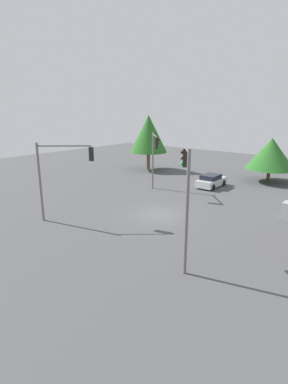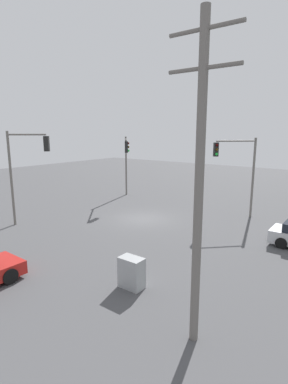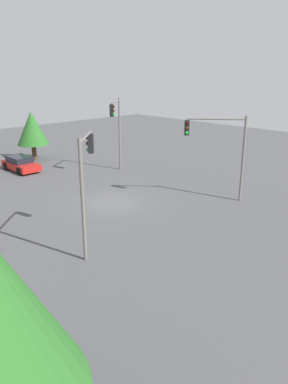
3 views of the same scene
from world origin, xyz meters
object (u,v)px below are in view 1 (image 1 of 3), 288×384
(traffic_signal_cross, at_px, (186,188))
(electrical_cabinet, at_px, (287,210))
(sedan_silver, at_px, (211,181))
(traffic_signal_aux, at_px, (154,152))
(traffic_signal_main, at_px, (61,168))

(traffic_signal_cross, xyz_separation_m, electrical_cabinet, (11.71, -2.44, -3.85))
(sedan_silver, xyz_separation_m, electrical_cabinet, (-5.40, -9.60, -0.01))
(traffic_signal_aux, relative_size, electrical_cabinet, 4.55)
(sedan_silver, relative_size, electrical_cabinet, 3.04)
(traffic_signal_aux, height_order, electrical_cabinet, traffic_signal_aux)
(sedan_silver, height_order, traffic_signal_main, traffic_signal_main)
(sedan_silver, xyz_separation_m, traffic_signal_main, (-17.21, 4.00, 3.57))
(sedan_silver, distance_m, electrical_cabinet, 11.01)
(electrical_cabinet, bearing_deg, traffic_signal_main, 130.98)
(traffic_signal_main, xyz_separation_m, electrical_cabinet, (11.81, -13.60, -3.58))
(traffic_signal_main, bearing_deg, electrical_cabinet, -0.12)
(traffic_signal_main, bearing_deg, traffic_signal_cross, -40.60)
(sedan_silver, distance_m, traffic_signal_aux, 7.75)
(traffic_signal_cross, bearing_deg, traffic_signal_main, 54.89)
(traffic_signal_cross, bearing_deg, traffic_signal_aux, 8.37)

